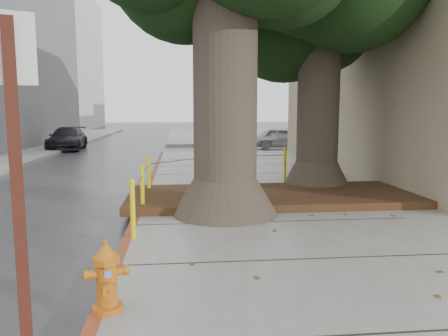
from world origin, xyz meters
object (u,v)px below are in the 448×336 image
Objects in this scene: car_red at (330,136)px; car_dark at (67,139)px; car_silver at (283,138)px; signpost at (20,234)px; fire_hydrant at (107,277)px.

car_dark is at bearing 97.50° from car_red.
car_dark reaches higher than car_silver.
car_dark is at bearing 93.61° from car_silver.
signpost is 0.70× the size of car_red.
car_silver is 1.00× the size of car_red.
signpost is (-0.05, -2.06, 1.04)m from fire_hydrant.
car_silver is at bearing 54.99° from fire_hydrant.
car_red is at bearing 48.62° from fire_hydrant.
car_silver is 3.86m from car_red.
car_silver is (6.37, 19.23, 0.10)m from fire_hydrant.
signpost reaches higher than fire_hydrant.
car_red is at bearing 45.60° from signpost.
car_silver is at bearing 51.66° from signpost.
signpost is 22.71m from car_dark.
car_silver is at bearing -7.56° from car_dark.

